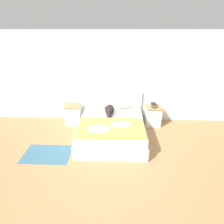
# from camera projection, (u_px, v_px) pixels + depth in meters

# --- Properties ---
(ground_plane) EXTENTS (16.00, 16.00, 0.00)m
(ground_plane) POSITION_uv_depth(u_px,v_px,m) (109.00, 165.00, 3.62)
(ground_plane) COLOR #997047
(wall_back) EXTENTS (9.00, 0.06, 2.55)m
(wall_back) POSITION_uv_depth(u_px,v_px,m) (112.00, 79.00, 4.99)
(wall_back) COLOR white
(wall_back) RESTS_ON ground_plane
(bed) EXTENTS (1.62, 1.91, 0.53)m
(bed) POSITION_uv_depth(u_px,v_px,m) (112.00, 128.00, 4.48)
(bed) COLOR white
(bed) RESTS_ON ground_plane
(headboard) EXTENTS (1.70, 0.06, 0.93)m
(headboard) POSITION_uv_depth(u_px,v_px,m) (113.00, 105.00, 5.26)
(headboard) COLOR white
(headboard) RESTS_ON ground_plane
(nightstand_left) EXTENTS (0.44, 0.45, 0.57)m
(nightstand_left) POSITION_uv_depth(u_px,v_px,m) (73.00, 114.00, 5.15)
(nightstand_left) COLOR white
(nightstand_left) RESTS_ON ground_plane
(nightstand_right) EXTENTS (0.44, 0.45, 0.57)m
(nightstand_right) POSITION_uv_depth(u_px,v_px,m) (153.00, 116.00, 5.07)
(nightstand_right) COLOR white
(nightstand_right) RESTS_ON ground_plane
(pillow_left) EXTENTS (0.52, 0.34, 0.16)m
(pillow_left) POSITION_uv_depth(u_px,v_px,m) (102.00, 104.00, 5.01)
(pillow_left) COLOR beige
(pillow_left) RESTS_ON bed
(pillow_right) EXTENTS (0.52, 0.34, 0.16)m
(pillow_right) POSITION_uv_depth(u_px,v_px,m) (123.00, 105.00, 4.99)
(pillow_right) COLOR beige
(pillow_right) RESTS_ON bed
(quilt) EXTENTS (1.50, 0.89, 0.08)m
(quilt) POSITION_uv_depth(u_px,v_px,m) (110.00, 127.00, 3.93)
(quilt) COLOR gold
(quilt) RESTS_ON bed
(dog) EXTENTS (0.25, 0.63, 0.23)m
(dog) POSITION_uv_depth(u_px,v_px,m) (109.00, 110.00, 4.58)
(dog) COLOR black
(dog) RESTS_ON bed
(book_stack) EXTENTS (0.17, 0.23, 0.10)m
(book_stack) POSITION_uv_depth(u_px,v_px,m) (154.00, 105.00, 4.92)
(book_stack) COLOR #285689
(book_stack) RESTS_ON nightstand_right
(rug) EXTENTS (1.06, 0.68, 0.00)m
(rug) POSITION_uv_depth(u_px,v_px,m) (47.00, 154.00, 3.95)
(rug) COLOR #335B70
(rug) RESTS_ON ground_plane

